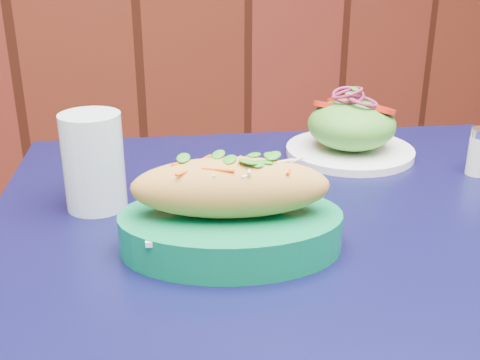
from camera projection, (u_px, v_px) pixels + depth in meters
name	position (u px, v px, depth m)	size (l,w,h in m)	color
cafe_table	(315.00, 296.00, 0.74)	(0.96, 0.96, 0.75)	black
banh_mi_basket	(231.00, 212.00, 0.66)	(0.29, 0.23, 0.12)	#087242
salad_plate	(351.00, 130.00, 0.95)	(0.20, 0.20, 0.11)	white
water_glass	(94.00, 162.00, 0.76)	(0.08, 0.08, 0.12)	silver
salt_shaker	(479.00, 152.00, 0.88)	(0.03, 0.03, 0.07)	white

